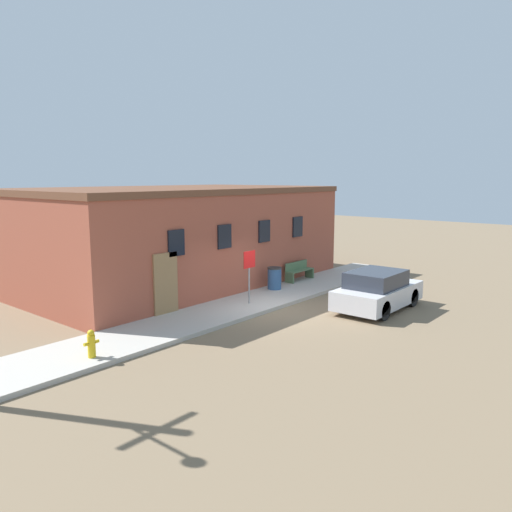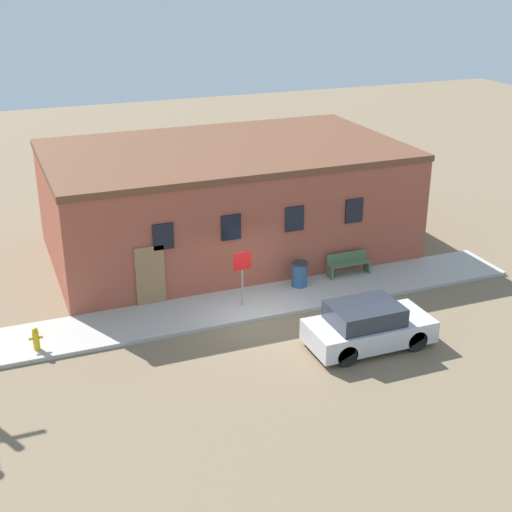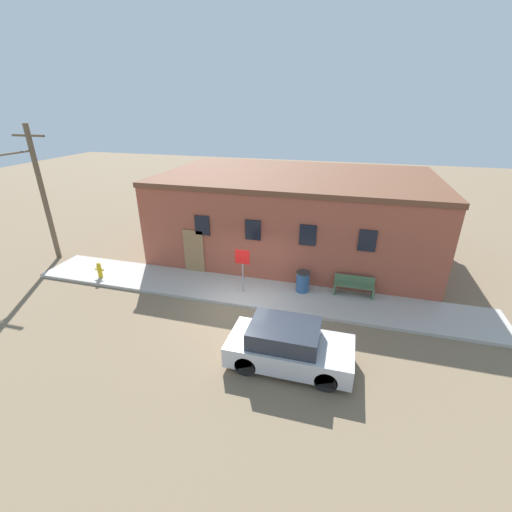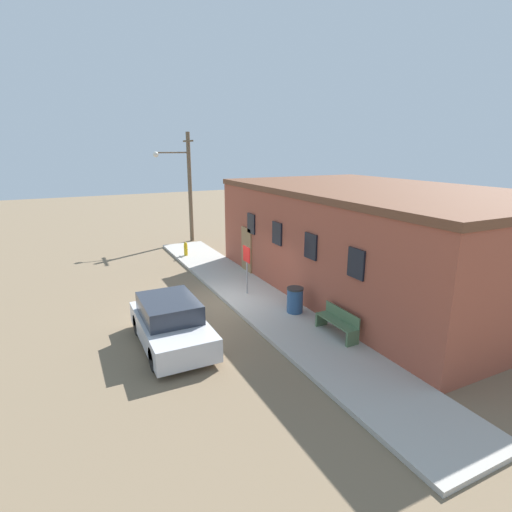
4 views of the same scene
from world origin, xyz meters
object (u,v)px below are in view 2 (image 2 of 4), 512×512
Objects in this scene: stop_sign at (242,269)px; parked_car at (368,326)px; trash_bin at (299,274)px; bench at (348,264)px; fire_hydrant at (36,339)px.

parked_car is (2.65, -3.75, -0.79)m from stop_sign.
trash_bin is 4.48m from parked_car.
stop_sign is 4.75m from bench.
stop_sign reaches higher than parked_car.
trash_bin is at bearing 7.55° from fire_hydrant.
parked_car is at bearing -87.38° from trash_bin.
bench is at bearing 7.12° from trash_bin.
trash_bin is (9.22, 1.22, 0.09)m from fire_hydrant.
stop_sign reaches higher than bench.
fire_hydrant is at bearing -175.86° from stop_sign.
stop_sign is 2.70m from trash_bin.
parked_car is at bearing -19.07° from fire_hydrant.
parked_car is at bearing -111.90° from bench.
bench is (11.33, 1.48, 0.05)m from fire_hydrant.
fire_hydrant is 6.86m from stop_sign.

